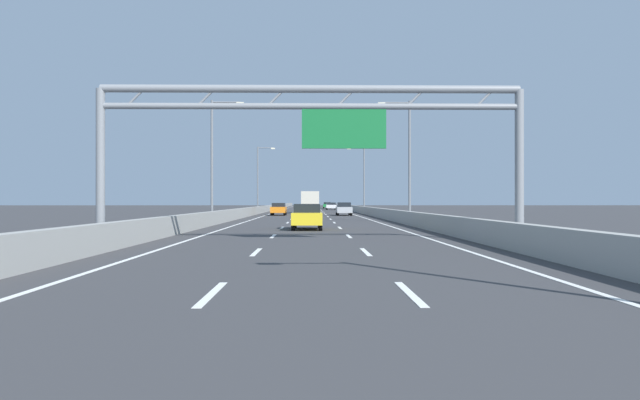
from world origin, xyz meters
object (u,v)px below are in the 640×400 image
at_px(streetlamp_right_far, 362,175).
at_px(streetlamp_left_far, 259,175).
at_px(yellow_car, 307,216).
at_px(box_truck, 310,201).
at_px(sign_gantry, 315,122).
at_px(green_car, 327,205).
at_px(streetlamp_left_mid, 215,153).
at_px(streetlamp_right_mid, 407,153).
at_px(orange_car, 279,209).
at_px(white_car, 331,206).
at_px(silver_car, 344,209).

bearing_deg(streetlamp_right_far, streetlamp_left_far, 180.00).
xyz_separation_m(yellow_car, box_truck, (0.12, 47.52, 0.86)).
relative_size(sign_gantry, yellow_car, 3.96).
bearing_deg(green_car, streetlamp_left_far, -103.62).
relative_size(sign_gantry, streetlamp_left_mid, 1.82).
distance_m(sign_gantry, streetlamp_left_mid, 24.17).
bearing_deg(streetlamp_right_mid, orange_car, 115.44).
distance_m(streetlamp_left_far, white_car, 29.26).
bearing_deg(streetlamp_right_mid, yellow_car, -123.87).
xyz_separation_m(sign_gantry, yellow_car, (-0.40, 11.45, -4.11)).
xyz_separation_m(streetlamp_left_far, box_truck, (7.35, -4.70, -3.77)).
xyz_separation_m(streetlamp_right_far, silver_car, (-3.67, -17.94, -4.64)).
bearing_deg(sign_gantry, white_car, 87.70).
bearing_deg(streetlamp_left_far, green_car, 76.38).
height_order(sign_gantry, streetlamp_right_far, streetlamp_right_far).
height_order(streetlamp_right_far, orange_car, streetlamp_right_far).
distance_m(white_car, green_car, 18.91).
bearing_deg(yellow_car, orange_car, 95.74).
bearing_deg(streetlamp_right_mid, streetlamp_right_far, 90.00).
bearing_deg(yellow_car, streetlamp_right_far, 81.61).
distance_m(streetlamp_left_far, box_truck, 9.50).
bearing_deg(box_truck, streetlamp_left_mid, -101.52).
height_order(streetlamp_left_far, green_car, streetlamp_left_far).
relative_size(streetlamp_left_mid, box_truck, 1.11).
xyz_separation_m(streetlamp_right_far, green_car, (-3.91, 45.50, -4.66)).
height_order(streetlamp_left_far, streetlamp_right_far, same).
bearing_deg(white_car, sign_gantry, -92.30).
distance_m(silver_car, orange_car, 7.59).
distance_m(sign_gantry, white_car, 90.43).
bearing_deg(sign_gantry, box_truck, 90.28).
xyz_separation_m(streetlamp_right_mid, silver_car, (-3.67, 22.81, -4.64)).
xyz_separation_m(streetlamp_left_mid, green_car, (11.02, 86.24, -4.66)).
distance_m(green_car, yellow_car, 97.79).
xyz_separation_m(streetlamp_right_far, orange_car, (-11.23, -17.14, -4.65)).
height_order(streetlamp_left_far, orange_car, streetlamp_left_far).
xyz_separation_m(green_car, orange_car, (-7.32, -62.64, 0.02)).
distance_m(yellow_car, box_truck, 47.52).
distance_m(green_car, silver_car, 63.44).
bearing_deg(silver_car, white_car, 90.00).
height_order(silver_car, orange_car, silver_car).
relative_size(white_car, yellow_car, 0.99).
relative_size(sign_gantry, streetlamp_right_far, 1.82).
bearing_deg(sign_gantry, silver_car, 85.47).
distance_m(streetlamp_right_far, green_car, 45.91).
bearing_deg(streetlamp_left_mid, white_car, 80.51).
bearing_deg(streetlamp_left_far, sign_gantry, -83.16).
bearing_deg(streetlamp_right_far, yellow_car, -98.39).
bearing_deg(silver_car, box_truck, 106.46).
relative_size(streetlamp_left_far, yellow_car, 2.18).
relative_size(streetlamp_right_far, yellow_car, 2.18).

